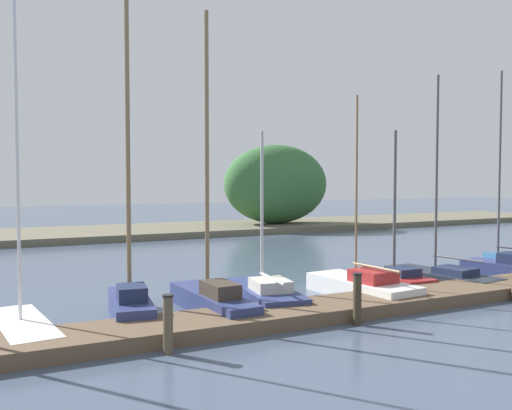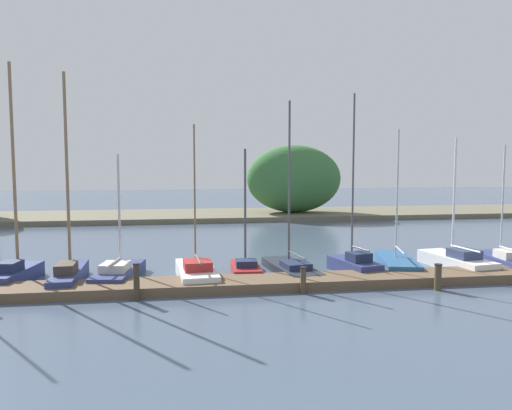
{
  "view_description": "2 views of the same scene",
  "coord_description": "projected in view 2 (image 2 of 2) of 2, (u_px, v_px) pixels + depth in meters",
  "views": [
    {
      "loc": [
        -11.17,
        1.07,
        3.62
      ],
      "look_at": [
        -3.85,
        15.61,
        2.85
      ],
      "focal_mm": 38.35,
      "sensor_mm": 36.0,
      "label": 1
    },
    {
      "loc": [
        -1.25,
        -4.77,
        4.72
      ],
      "look_at": [
        1.69,
        15.09,
        2.94
      ],
      "focal_mm": 34.22,
      "sensor_mm": 36.0,
      "label": 2
    }
  ],
  "objects": [
    {
      "name": "sailboat_11",
      "position": [
        502.0,
        260.0,
        21.82
      ],
      "size": [
        1.48,
        3.73,
        5.47
      ],
      "rotation": [
        0.0,
        0.0,
        1.5
      ],
      "color": "navy",
      "rests_on": "ground"
    },
    {
      "name": "sailboat_6",
      "position": [
        246.0,
        267.0,
        20.49
      ],
      "size": [
        1.25,
        2.86,
        5.26
      ],
      "rotation": [
        0.0,
        0.0,
        1.53
      ],
      "color": "maroon",
      "rests_on": "ground"
    },
    {
      "name": "sailboat_8",
      "position": [
        353.0,
        263.0,
        20.71
      ],
      "size": [
        1.71,
        3.01,
        7.56
      ],
      "rotation": [
        0.0,
        0.0,
        1.8
      ],
      "color": "navy",
      "rests_on": "ground"
    },
    {
      "name": "dock_pier",
      "position": [
        219.0,
        284.0,
        18.12
      ],
      "size": [
        30.06,
        1.8,
        0.35
      ],
      "color": "brown",
      "rests_on": "ground"
    },
    {
      "name": "sailboat_9",
      "position": [
        396.0,
        262.0,
        21.65
      ],
      "size": [
        2.28,
        4.34,
        6.15
      ],
      "rotation": [
        0.0,
        0.0,
        1.33
      ],
      "color": "#285684",
      "rests_on": "ground"
    },
    {
      "name": "sailboat_5",
      "position": [
        196.0,
        271.0,
        19.46
      ],
      "size": [
        1.7,
        4.17,
        6.19
      ],
      "rotation": [
        0.0,
        0.0,
        1.65
      ],
      "color": "white",
      "rests_on": "ground"
    },
    {
      "name": "sailboat_4",
      "position": [
        119.0,
        272.0,
        19.56
      ],
      "size": [
        1.86,
        4.2,
        5.02
      ],
      "rotation": [
        0.0,
        0.0,
        1.42
      ],
      "color": "navy",
      "rests_on": "ground"
    },
    {
      "name": "mooring_piling_3",
      "position": [
        303.0,
        280.0,
        17.48
      ],
      "size": [
        0.23,
        0.23,
        0.97
      ],
      "color": "#4C3D28",
      "rests_on": "ground"
    },
    {
      "name": "far_shore",
      "position": [
        44.0,
        186.0,
        38.36
      ],
      "size": [
        68.66,
        8.0,
        6.81
      ],
      "color": "#66604C",
      "rests_on": "ground"
    },
    {
      "name": "sailboat_2",
      "position": [
        16.0,
        269.0,
        19.0
      ],
      "size": [
        1.38,
        3.48,
        8.51
      ],
      "rotation": [
        0.0,
        0.0,
        1.42
      ],
      "color": "navy",
      "rests_on": "ground"
    },
    {
      "name": "sailboat_7",
      "position": [
        290.0,
        266.0,
        20.7
      ],
      "size": [
        1.94,
        4.48,
        7.26
      ],
      "rotation": [
        0.0,
        0.0,
        1.72
      ],
      "color": "#232833",
      "rests_on": "ground"
    },
    {
      "name": "mooring_piling_4",
      "position": [
        438.0,
        277.0,
        17.93
      ],
      "size": [
        0.29,
        0.29,
        0.98
      ],
      "color": "#4C3D28",
      "rests_on": "ground"
    },
    {
      "name": "mooring_piling_2",
      "position": [
        137.0,
        282.0,
        16.57
      ],
      "size": [
        0.24,
        0.24,
        1.3
      ],
      "color": "#3D3323",
      "rests_on": "ground"
    },
    {
      "name": "sailboat_3",
      "position": [
        69.0,
        271.0,
        18.91
      ],
      "size": [
        1.07,
        4.36,
        8.13
      ],
      "rotation": [
        0.0,
        0.0,
        1.61
      ],
      "color": "navy",
      "rests_on": "ground"
    },
    {
      "name": "sailboat_10",
      "position": [
        455.0,
        260.0,
        21.6
      ],
      "size": [
        1.85,
        4.22,
        5.78
      ],
      "rotation": [
        0.0,
        0.0,
        1.71
      ],
      "color": "white",
      "rests_on": "ground"
    }
  ]
}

